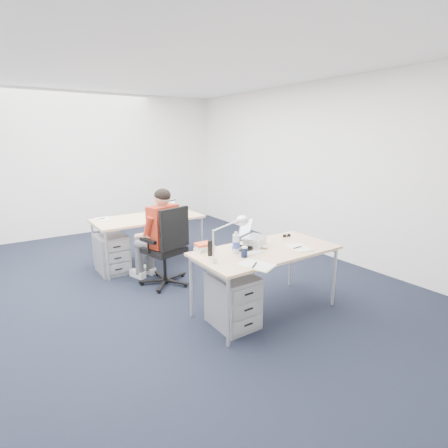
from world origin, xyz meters
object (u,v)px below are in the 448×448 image
object	(u,v)px
sunglasses	(287,236)
desk_lamp	(225,238)
can_koozie	(244,252)
drawer_pedestal_far	(112,254)
headphones	(243,247)
dark_laptop	(173,209)
bear_figurine	(237,242)
far_cup	(159,211)
drawer_pedestal_near	(233,300)
seated_person	(157,236)
water_bottle	(236,243)
computer_mouse	(264,247)
office_chair	(166,263)
book_stack	(204,247)
desk_far	(148,220)
wireless_keyboard	(253,253)
silver_laptop	(255,234)
cordless_phone	(210,248)
desk_near	(266,253)

from	to	relation	value
sunglasses	desk_lamp	distance (m)	1.15
can_koozie	sunglasses	bearing A→B (deg)	18.33
drawer_pedestal_far	desk_lamp	world-z (taller)	desk_lamp
headphones	desk_lamp	distance (m)	0.45
dark_laptop	bear_figurine	bearing A→B (deg)	-116.35
sunglasses	far_cup	distance (m)	2.23
drawer_pedestal_near	can_koozie	distance (m)	0.53
seated_person	water_bottle	xyz separation A→B (m)	(0.29, -1.40, 0.21)
drawer_pedestal_near	computer_mouse	xyz separation A→B (m)	(0.49, 0.09, 0.47)
sunglasses	office_chair	bearing A→B (deg)	148.54
book_stack	sunglasses	xyz separation A→B (m)	(1.11, -0.12, -0.03)
desk_far	drawer_pedestal_far	distance (m)	0.73
desk_lamp	can_koozie	bearing A→B (deg)	-5.45
seated_person	desk_lamp	world-z (taller)	seated_person
office_chair	wireless_keyboard	world-z (taller)	office_chair
silver_laptop	dark_laptop	distance (m)	1.82
office_chair	drawer_pedestal_near	xyz separation A→B (m)	(0.12, -1.35, -0.03)
computer_mouse	cordless_phone	distance (m)	0.64
desk_near	office_chair	bearing A→B (deg)	114.50
wireless_keyboard	far_cup	xyz separation A→B (m)	(-0.02, 2.35, 0.04)
desk_near	cordless_phone	world-z (taller)	cordless_phone
office_chair	seated_person	distance (m)	0.38
desk_far	office_chair	world-z (taller)	office_chair
seated_person	sunglasses	world-z (taller)	seated_person
bear_figurine	cordless_phone	xyz separation A→B (m)	(-0.40, -0.06, 0.02)
water_bottle	computer_mouse	bearing A→B (deg)	-5.98
water_bottle	sunglasses	size ratio (longest dim) A/B	2.08
can_koozie	wireless_keyboard	bearing A→B (deg)	15.14
cordless_phone	drawer_pedestal_near	bearing A→B (deg)	-68.49
seated_person	sunglasses	bearing A→B (deg)	-65.61
drawer_pedestal_near	water_bottle	xyz separation A→B (m)	(0.13, 0.13, 0.57)
bear_figurine	far_cup	size ratio (longest dim) A/B	1.36
bear_figurine	drawer_pedestal_far	bearing A→B (deg)	94.55
seated_person	silver_laptop	world-z (taller)	seated_person
desk_near	computer_mouse	xyz separation A→B (m)	(0.01, 0.05, 0.06)
sunglasses	desk_lamp	world-z (taller)	desk_lamp
wireless_keyboard	cordless_phone	size ratio (longest dim) A/B	1.49
drawer_pedestal_far	computer_mouse	bearing A→B (deg)	-63.37
office_chair	drawer_pedestal_near	size ratio (longest dim) A/B	1.94
office_chair	far_cup	size ratio (longest dim) A/B	10.93
seated_person	computer_mouse	xyz separation A→B (m)	(0.65, -1.43, 0.11)
drawer_pedestal_far	cordless_phone	size ratio (longest dim) A/B	3.37
wireless_keyboard	sunglasses	world-z (taller)	sunglasses
silver_laptop	computer_mouse	world-z (taller)	silver_laptop
desk_near	dark_laptop	world-z (taller)	dark_laptop
drawer_pedestal_near	drawer_pedestal_far	bearing A→B (deg)	104.59
desk_near	cordless_phone	distance (m)	0.65
desk_far	water_bottle	xyz separation A→B (m)	(0.11, -2.15, 0.16)
wireless_keyboard	can_koozie	world-z (taller)	can_koozie
computer_mouse	dark_laptop	bearing A→B (deg)	84.61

